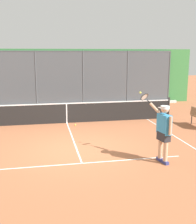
{
  "coord_description": "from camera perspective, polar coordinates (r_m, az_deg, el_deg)",
  "views": [
    {
      "loc": [
        1.07,
        9.1,
        3.22
      ],
      "look_at": [
        -0.96,
        -1.13,
        1.05
      ],
      "focal_mm": 45.11,
      "sensor_mm": 36.0,
      "label": 1
    }
  ],
  "objects": [
    {
      "name": "tennis_net",
      "position": [
        13.31,
        -6.38,
        -0.14
      ],
      "size": [
        10.39,
        0.09,
        1.07
      ],
      "color": "#2D2D2D",
      "rests_on": "ground"
    },
    {
      "name": "tennis_player",
      "position": [
        8.55,
        13.12,
        -3.41
      ],
      "size": [
        0.65,
        1.37,
        2.03
      ],
      "rotation": [
        0.0,
        0.0,
        -1.39
      ],
      "color": "navy",
      "rests_on": "ground"
    },
    {
      "name": "court_line_markings",
      "position": [
        8.28,
        -2.97,
        -11.13
      ],
      "size": [
        8.09,
        9.33,
        0.01
      ],
      "color": "white",
      "rests_on": "ground"
    },
    {
      "name": "tennis_ball_by_sideline",
      "position": [
        12.87,
        -4.63,
        -2.63
      ],
      "size": [
        0.07,
        0.07,
        0.07
      ],
      "primitive_type": "sphere",
      "color": "#D6E042",
      "rests_on": "ground"
    },
    {
      "name": "ground_plane",
      "position": [
        9.71,
        -4.3,
        -7.65
      ],
      "size": [
        60.0,
        60.0,
        0.0
      ],
      "primitive_type": "plane",
      "color": "#A8603D"
    },
    {
      "name": "fence_backdrop",
      "position": [
        18.17,
        -7.87,
        6.97
      ],
      "size": [
        17.4,
        1.37,
        3.51
      ],
      "color": "#474C51",
      "rests_on": "ground"
    }
  ]
}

